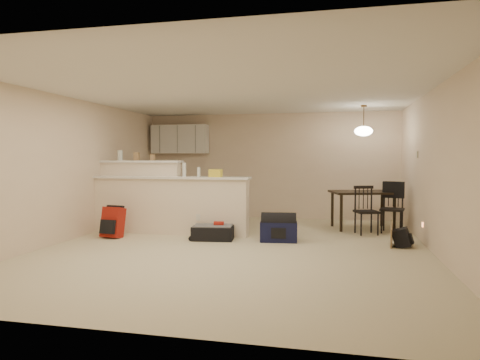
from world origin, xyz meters
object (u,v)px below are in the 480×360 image
(pendant_lamp, at_px, (364,131))
(red_backpack, at_px, (113,222))
(dining_chair_far, at_px, (392,208))
(suitcase, at_px, (213,233))
(black_daypack, at_px, (402,238))
(dining_table, at_px, (363,196))
(dining_chair_near, at_px, (367,210))
(navy_duffel, at_px, (279,232))

(pendant_lamp, xyz_separation_m, red_backpack, (-4.47, -1.97, -1.72))
(pendant_lamp, relative_size, dining_chair_far, 0.64)
(suitcase, distance_m, red_backpack, 1.85)
(red_backpack, height_order, black_daypack, red_backpack)
(suitcase, height_order, red_backpack, red_backpack)
(dining_table, xyz_separation_m, suitcase, (-2.65, -1.77, -0.55))
(dining_chair_near, bearing_deg, suitcase, -175.49)
(dining_chair_near, distance_m, red_backpack, 4.71)
(pendant_lamp, height_order, suitcase, pendant_lamp)
(navy_duffel, bearing_deg, suitcase, 177.86)
(pendant_lamp, relative_size, red_backpack, 1.14)
(suitcase, bearing_deg, dining_chair_near, 15.67)
(black_daypack, bearing_deg, pendant_lamp, 30.12)
(dining_table, relative_size, black_daypack, 4.26)
(red_backpack, bearing_deg, suitcase, 13.02)
(pendant_lamp, distance_m, dining_chair_near, 1.67)
(dining_table, relative_size, navy_duffel, 2.22)
(pendant_lamp, relative_size, black_daypack, 1.89)
(dining_table, relative_size, pendant_lamp, 2.26)
(pendant_lamp, bearing_deg, suitcase, -146.16)
(navy_duffel, xyz_separation_m, black_daypack, (2.01, 0.00, -0.03))
(dining_chair_near, relative_size, suitcase, 1.28)
(dining_table, height_order, pendant_lamp, pendant_lamp)
(navy_duffel, bearing_deg, dining_table, 42.19)
(suitcase, bearing_deg, red_backpack, 178.94)
(dining_chair_near, xyz_separation_m, red_backpack, (-4.51, -1.33, -0.18))
(pendant_lamp, xyz_separation_m, navy_duffel, (-1.49, -1.69, -1.82))
(dining_chair_near, bearing_deg, pendant_lamp, 74.90)
(dining_table, distance_m, red_backpack, 4.91)
(dining_table, bearing_deg, suitcase, -161.52)
(dining_chair_far, xyz_separation_m, red_backpack, (-5.00, -1.60, -0.21))
(navy_duffel, bearing_deg, black_daypack, -6.34)
(dining_table, bearing_deg, pendant_lamp, -105.37)
(dining_table, distance_m, dining_chair_far, 0.67)
(dining_table, height_order, dining_chair_near, dining_chair_near)
(suitcase, bearing_deg, dining_chair_far, 16.68)
(pendant_lamp, distance_m, navy_duffel, 2.90)
(red_backpack, bearing_deg, dining_chair_far, 24.63)
(pendant_lamp, distance_m, suitcase, 3.69)
(pendant_lamp, distance_m, black_daypack, 2.55)
(pendant_lamp, distance_m, dining_chair_far, 1.64)
(dining_chair_near, distance_m, dining_chair_far, 0.56)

